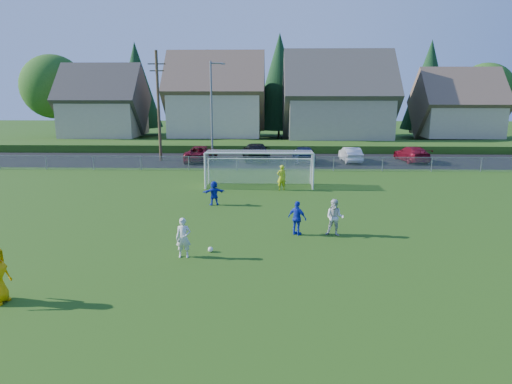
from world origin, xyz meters
TOP-DOWN VIEW (x-y plane):
  - ground at (0.00, 0.00)m, footprint 160.00×160.00m
  - asphalt_lot at (0.00, 27.50)m, footprint 60.00×60.00m
  - grass_embankment at (0.00, 35.00)m, footprint 70.00×6.00m
  - soccer_ball at (-1.76, 2.80)m, footprint 0.22×0.22m
  - player_white_a at (-2.77, 2.18)m, footprint 0.62×0.43m
  - player_white_b at (3.73, 5.13)m, footprint 0.99×0.86m
  - player_blue_a at (2.00, 5.21)m, footprint 1.00×0.85m
  - player_blue_b at (-2.53, 10.65)m, footprint 1.39×0.78m
  - goalkeeper at (1.52, 14.72)m, footprint 0.72×0.57m
  - car_c at (-5.65, 26.85)m, footprint 2.70×5.39m
  - car_d at (-0.57, 27.30)m, footprint 2.93×5.91m
  - car_e at (3.86, 26.36)m, footprint 2.02×4.68m
  - car_f at (8.22, 26.88)m, footprint 1.65×4.23m
  - car_g at (13.95, 27.24)m, footprint 2.52×5.07m
  - soccer_goal at (0.00, 16.05)m, footprint 7.42×1.90m
  - chainlink_fence at (0.00, 22.00)m, footprint 52.06×0.06m
  - streetlight at (-4.45, 26.00)m, footprint 1.38×0.18m
  - utility_pole at (-9.50, 27.00)m, footprint 1.60×0.26m
  - houses_row at (1.97, 42.46)m, footprint 53.90×11.45m
  - tree_row at (1.04, 48.74)m, footprint 65.98×12.36m

SIDE VIEW (x-z plane):
  - ground at x=0.00m, z-range 0.00..0.00m
  - asphalt_lot at x=0.00m, z-range 0.01..0.01m
  - soccer_ball at x=-1.76m, z-range 0.00..0.22m
  - grass_embankment at x=0.00m, z-range 0.00..0.80m
  - chainlink_fence at x=0.00m, z-range 0.03..1.23m
  - car_f at x=8.22m, z-range 0.00..1.37m
  - car_g at x=13.95m, z-range 0.00..1.42m
  - player_blue_b at x=-2.53m, z-range 0.00..1.43m
  - car_c at x=-5.65m, z-range 0.00..1.47m
  - car_e at x=3.86m, z-range 0.00..1.57m
  - player_blue_a at x=2.00m, z-range 0.00..1.61m
  - player_white_a at x=-2.77m, z-range 0.00..1.64m
  - car_d at x=-0.57m, z-range 0.00..1.65m
  - goalkeeper at x=1.52m, z-range 0.00..1.72m
  - player_white_b at x=3.73m, z-range 0.00..1.74m
  - soccer_goal at x=0.00m, z-range 0.38..2.88m
  - streetlight at x=-4.45m, z-range 0.34..9.34m
  - utility_pole at x=-9.50m, z-range 0.15..10.15m
  - tree_row at x=1.04m, z-range 0.01..13.81m
  - houses_row at x=1.97m, z-range 0.69..13.97m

